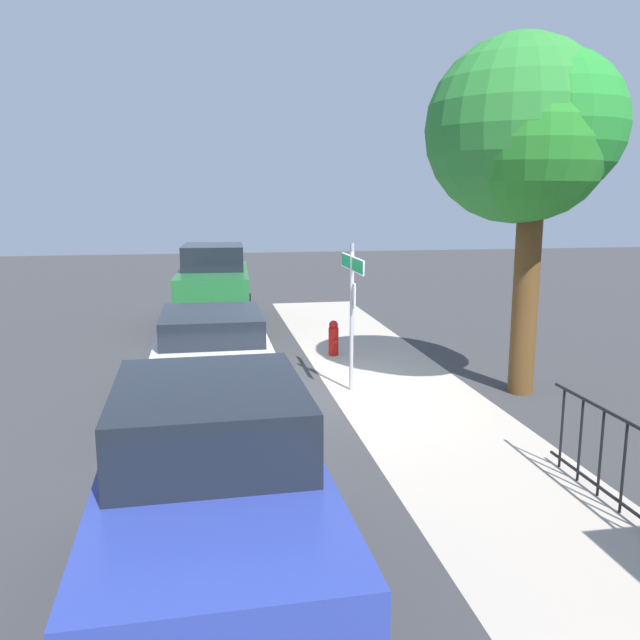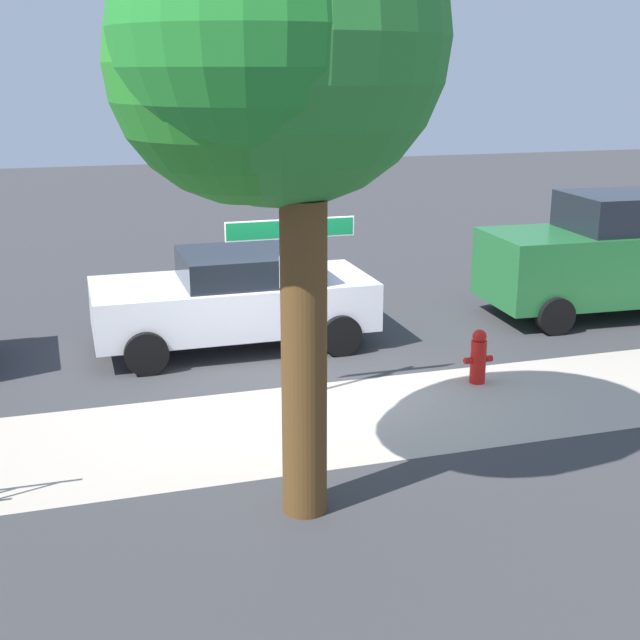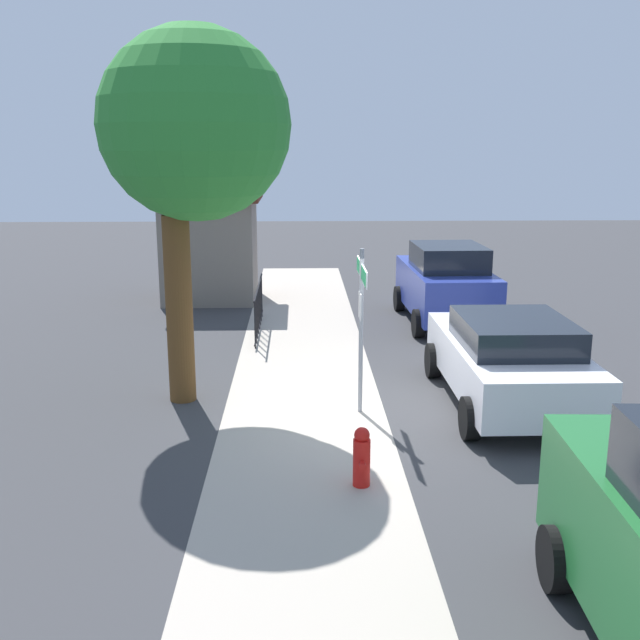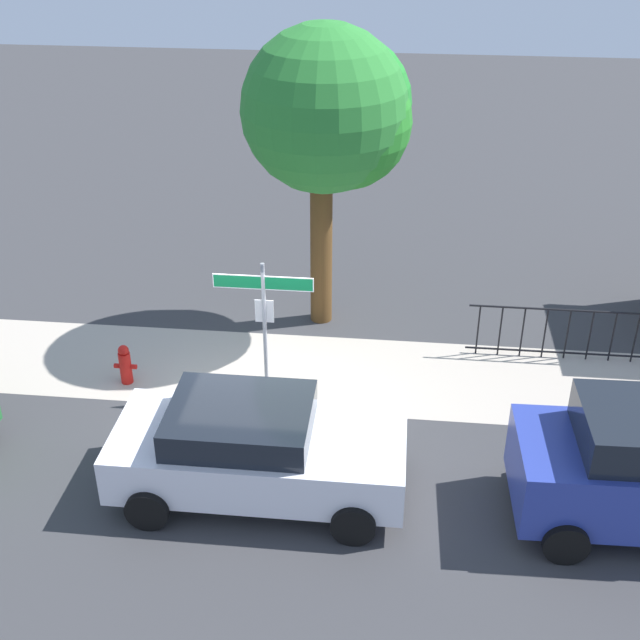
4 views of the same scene
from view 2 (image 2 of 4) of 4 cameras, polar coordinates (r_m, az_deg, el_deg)
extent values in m
plane|color=#38383A|center=(11.77, -2.78, -4.60)|extent=(60.00, 60.00, 0.00)
cube|color=#B3A697|center=(10.29, -11.92, -8.15)|extent=(24.00, 2.60, 0.00)
cylinder|color=#9EA0A5|center=(11.01, -1.94, 1.17)|extent=(0.07, 0.07, 2.65)
cube|color=#0F723D|center=(10.79, -1.99, 6.16)|extent=(1.66, 0.02, 0.22)
cube|color=white|center=(10.79, -1.99, 6.16)|extent=(1.69, 0.02, 0.25)
cube|color=silver|center=(10.89, -1.93, 3.29)|extent=(0.32, 0.02, 0.42)
cylinder|color=brown|center=(8.06, -1.08, -2.91)|extent=(0.44, 0.44, 3.11)
sphere|color=#278226|center=(7.79, -4.99, 16.87)|extent=(2.50, 2.50, 2.50)
sphere|color=#23852C|center=(7.49, -4.67, 18.98)|extent=(2.40, 2.40, 2.40)
sphere|color=#2C8130|center=(7.93, -2.60, 18.50)|extent=(3.03, 3.03, 3.03)
cube|color=#216930|center=(15.95, 18.99, 3.61)|extent=(4.61, 2.03, 1.21)
cube|color=black|center=(15.93, 20.12, 6.89)|extent=(2.25, 1.70, 0.64)
cylinder|color=black|center=(14.55, 15.57, 0.28)|extent=(0.65, 0.25, 0.64)
cylinder|color=black|center=(16.09, 12.44, 2.03)|extent=(0.65, 0.25, 0.64)
cube|color=white|center=(13.42, -5.88, 1.12)|extent=(4.35, 1.92, 0.75)
cube|color=black|center=(13.33, -4.85, 3.70)|extent=(2.09, 1.68, 0.45)
cylinder|color=black|center=(12.43, -11.63, -2.20)|extent=(0.64, 0.22, 0.64)
cylinder|color=black|center=(14.24, -12.42, 0.15)|extent=(0.64, 0.22, 0.64)
cylinder|color=black|center=(13.01, 1.39, -1.02)|extent=(0.64, 0.22, 0.64)
cylinder|color=black|center=(14.74, -0.95, 1.10)|extent=(0.64, 0.22, 0.64)
cylinder|color=red|center=(12.06, 10.60, -2.78)|extent=(0.22, 0.22, 0.62)
sphere|color=red|center=(11.95, 10.70, -1.10)|extent=(0.20, 0.20, 0.20)
cylinder|color=red|center=(12.12, 11.28, -2.56)|extent=(0.10, 0.09, 0.09)
cylinder|color=red|center=(11.98, 9.93, -2.72)|extent=(0.10, 0.09, 0.09)
camera|label=1|loc=(15.29, -50.44, 7.62)|focal=36.52mm
camera|label=3|loc=(16.76, 40.65, 12.61)|focal=41.40mm
camera|label=4|loc=(22.68, -17.19, 26.65)|focal=46.27mm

